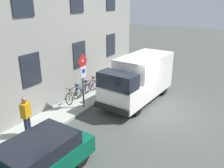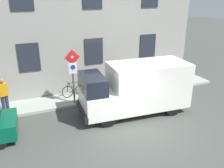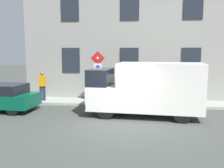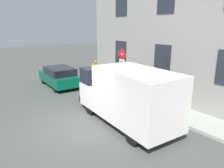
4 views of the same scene
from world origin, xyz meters
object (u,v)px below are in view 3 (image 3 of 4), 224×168
object	(u,v)px
bicycle_black	(107,94)
pedestrian	(42,85)
bicycle_purple	(134,94)
bicycle_blue	(120,94)
bicycle_orange	(147,95)
sign_post_stacked	(98,70)
delivery_van	(147,88)

from	to	relation	value
bicycle_black	pedestrian	size ratio (longest dim) A/B	1.00
bicycle_purple	bicycle_black	size ratio (longest dim) A/B	1.00
bicycle_purple	bicycle_blue	world-z (taller)	same
bicycle_orange	sign_post_stacked	bearing A→B (deg)	25.90
bicycle_purple	bicycle_black	distance (m)	1.59
delivery_van	bicycle_black	xyz separation A→B (m)	(2.87, 2.30, -0.82)
sign_post_stacked	bicycle_black	world-z (taller)	sign_post_stacked
bicycle_black	delivery_van	bearing A→B (deg)	120.31
bicycle_purple	bicycle_blue	size ratio (longest dim) A/B	1.00
sign_post_stacked	delivery_van	bearing A→B (deg)	-125.92
delivery_van	bicycle_black	size ratio (longest dim) A/B	3.18
bicycle_black	bicycle_orange	bearing A→B (deg)	171.60
pedestrian	bicycle_blue	bearing A→B (deg)	-98.64
bicycle_orange	pedestrian	distance (m)	6.15
sign_post_stacked	pedestrian	bearing A→B (deg)	83.60
bicycle_purple	bicycle_black	world-z (taller)	same
delivery_van	bicycle_purple	bearing A→B (deg)	-71.98
bicycle_blue	bicycle_orange	bearing A→B (deg)	-179.84
sign_post_stacked	pedestrian	world-z (taller)	sign_post_stacked
bicycle_blue	pedestrian	size ratio (longest dim) A/B	0.99
sign_post_stacked	bicycle_orange	distance (m)	3.26
delivery_van	pedestrian	distance (m)	6.44
sign_post_stacked	bicycle_blue	distance (m)	2.11
bicycle_black	pedestrian	distance (m)	3.80
bicycle_black	pedestrian	world-z (taller)	pedestrian
bicycle_orange	bicycle_purple	size ratio (longest dim) A/B	1.00
delivery_van	bicycle_blue	size ratio (longest dim) A/B	3.19
bicycle_purple	delivery_van	bearing A→B (deg)	105.21
delivery_van	bicycle_orange	distance (m)	2.99
bicycle_purple	pedestrian	distance (m)	5.37
bicycle_black	bicycle_purple	bearing A→B (deg)	171.60
bicycle_blue	pedestrian	distance (m)	4.58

